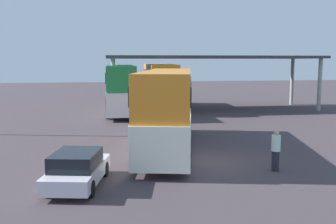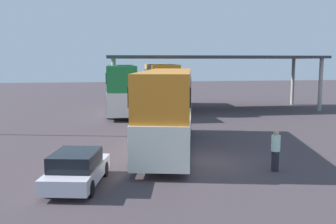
{
  "view_description": "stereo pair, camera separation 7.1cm",
  "coord_description": "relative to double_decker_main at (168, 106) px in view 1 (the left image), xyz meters",
  "views": [
    {
      "loc": [
        -4.36,
        -16.8,
        4.69
      ],
      "look_at": [
        -0.92,
        3.05,
        2.0
      ],
      "focal_mm": 40.97,
      "sensor_mm": 36.0,
      "label": 1
    },
    {
      "loc": [
        -4.29,
        -16.81,
        4.69
      ],
      "look_at": [
        -0.92,
        3.05,
        2.0
      ],
      "focal_mm": 40.97,
      "sensor_mm": 36.0,
      "label": 2
    }
  ],
  "objects": [
    {
      "name": "double_decker_main",
      "position": [
        0.0,
        0.0,
        0.0
      ],
      "size": [
        4.98,
        11.74,
        4.19
      ],
      "rotation": [
        0.0,
        0.0,
        1.34
      ],
      "color": "white",
      "rests_on": "ground_plane"
    },
    {
      "name": "depot_canopy",
      "position": [
        7.2,
        16.09,
        2.57
      ],
      "size": [
        20.51,
        7.31,
        5.17
      ],
      "rotation": [
        0.0,
        0.0,
        -0.03
      ],
      "color": "#33353A",
      "rests_on": "ground_plane"
    },
    {
      "name": "ground_plane",
      "position": [
        0.92,
        -3.06,
        -2.3
      ],
      "size": [
        140.0,
        140.0,
        0.0
      ],
      "primitive_type": "plane",
      "color": "#42383D"
    },
    {
      "name": "pedestrian_waiting",
      "position": [
        3.83,
        -4.89,
        -1.39
      ],
      "size": [
        0.38,
        0.38,
        1.8
      ],
      "rotation": [
        0.0,
        0.0,
        3.24
      ],
      "color": "#262633",
      "rests_on": "ground_plane"
    },
    {
      "name": "double_decker_mid_row",
      "position": [
        2.17,
        17.25,
        0.09
      ],
      "size": [
        3.06,
        11.22,
        4.37
      ],
      "rotation": [
        0.0,
        0.0,
        1.52
      ],
      "color": "white",
      "rests_on": "ground_plane"
    },
    {
      "name": "parked_hatchback",
      "position": [
        -4.42,
        -5.51,
        -1.63
      ],
      "size": [
        2.49,
        4.17,
        1.35
      ],
      "rotation": [
        0.0,
        0.0,
        1.36
      ],
      "color": "silver",
      "rests_on": "ground_plane"
    },
    {
      "name": "double_decker_near_canopy",
      "position": [
        -1.8,
        14.77,
        0.05
      ],
      "size": [
        2.73,
        10.99,
        4.3
      ],
      "rotation": [
        0.0,
        0.0,
        1.54
      ],
      "color": "silver",
      "rests_on": "ground_plane"
    }
  ]
}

